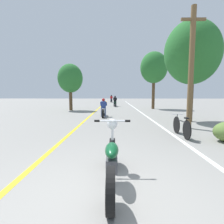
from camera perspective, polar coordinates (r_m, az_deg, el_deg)
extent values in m
plane|color=gray|center=(3.02, -2.11, -26.65)|extent=(120.00, 120.00, 0.00)
cube|color=yellow|center=(15.21, -6.02, -0.24)|extent=(0.14, 48.00, 0.01)
cube|color=white|center=(15.28, 9.67, -0.27)|extent=(0.14, 48.00, 0.01)
cylinder|color=brown|center=(9.02, 24.44, 12.69)|extent=(0.24, 0.24, 5.55)
cube|color=brown|center=(9.54, 25.05, 25.74)|extent=(1.10, 0.10, 0.12)
cylinder|color=#513A23|center=(11.28, 24.21, 4.76)|extent=(0.32, 0.32, 3.00)
ellipsoid|color=#286B2D|center=(11.53, 24.76, 17.28)|extent=(3.16, 2.85, 3.64)
cylinder|color=#513A23|center=(19.68, 13.34, 6.18)|extent=(0.32, 0.32, 3.54)
ellipsoid|color=#286B2D|center=(19.89, 13.53, 13.96)|extent=(2.91, 2.62, 3.35)
cylinder|color=#513A23|center=(17.82, -13.33, 4.37)|extent=(0.32, 0.32, 2.39)
ellipsoid|color=#286B2D|center=(17.88, -13.48, 10.67)|extent=(2.43, 2.19, 2.79)
cylinder|color=black|center=(4.00, 0.13, -13.12)|extent=(0.12, 0.64, 0.64)
cylinder|color=black|center=(2.60, -0.40, -24.20)|extent=(0.12, 0.64, 0.64)
ellipsoid|color=#0C4723|center=(3.17, -0.07, -12.29)|extent=(0.24, 0.68, 0.21)
cube|color=#4C4C51|center=(3.26, -0.07, -16.67)|extent=(0.20, 0.36, 0.24)
cylinder|color=silver|center=(3.81, 0.11, -8.26)|extent=(0.06, 0.23, 0.76)
cylinder|color=silver|center=(3.64, 0.09, -2.93)|extent=(0.64, 0.04, 0.04)
cylinder|color=black|center=(3.66, -4.93, -2.91)|extent=(0.11, 0.05, 0.05)
cylinder|color=black|center=(3.65, 5.12, -2.93)|extent=(0.11, 0.05, 0.05)
sphere|color=silver|center=(3.75, 0.11, -3.93)|extent=(0.23, 0.23, 0.23)
cylinder|color=black|center=(13.22, -2.60, 0.13)|extent=(0.12, 0.59, 0.59)
cylinder|color=black|center=(11.86, -3.01, -0.53)|extent=(0.12, 0.59, 0.59)
cube|color=silver|center=(12.52, -2.80, 0.64)|extent=(0.20, 0.88, 0.28)
cylinder|color=silver|center=(13.07, -2.64, 2.91)|extent=(0.50, 0.03, 0.03)
cylinder|color=slate|center=(12.50, -3.40, -0.15)|extent=(0.11, 0.11, 0.62)
cylinder|color=slate|center=(12.48, -2.21, -0.16)|extent=(0.11, 0.11, 0.62)
cube|color=navy|center=(12.47, -2.81, 2.39)|extent=(0.34, 0.27, 0.51)
cylinder|color=navy|center=(12.64, -3.67, 2.65)|extent=(0.08, 0.41, 0.32)
cylinder|color=navy|center=(12.62, -1.86, 2.65)|extent=(0.08, 0.41, 0.32)
sphere|color=#B21919|center=(12.50, -2.81, 4.00)|extent=(0.21, 0.21, 0.21)
cylinder|color=black|center=(23.62, 1.00, 2.72)|extent=(0.12, 0.62, 0.62)
cylinder|color=black|center=(22.11, 1.00, 2.50)|extent=(0.12, 0.62, 0.62)
cube|color=#0C4723|center=(22.86, 1.00, 3.06)|extent=(0.20, 0.97, 0.28)
cylinder|color=silver|center=(23.49, 1.00, 4.32)|extent=(0.50, 0.03, 0.03)
cylinder|color=#282D3D|center=(22.81, 0.67, 2.62)|extent=(0.11, 0.11, 0.63)
cylinder|color=#282D3D|center=(22.82, 1.32, 2.62)|extent=(0.11, 0.11, 0.63)
cube|color=black|center=(22.82, 1.00, 4.11)|extent=(0.34, 0.28, 0.58)
cylinder|color=black|center=(22.98, 0.50, 4.26)|extent=(0.08, 0.46, 0.35)
cylinder|color=black|center=(22.98, 1.50, 4.26)|extent=(0.08, 0.46, 0.35)
sphere|color=black|center=(22.85, 1.00, 5.07)|extent=(0.21, 0.21, 0.21)
cylinder|color=black|center=(35.45, -0.19, 3.83)|extent=(0.12, 0.68, 0.68)
cylinder|color=black|center=(33.93, -0.24, 3.73)|extent=(0.12, 0.68, 0.68)
cube|color=navy|center=(34.68, -0.21, 4.08)|extent=(0.20, 0.97, 0.28)
cylinder|color=silver|center=(35.33, -0.19, 4.94)|extent=(0.50, 0.03, 0.03)
cylinder|color=#282D3D|center=(34.64, -0.43, 3.76)|extent=(0.11, 0.11, 0.66)
cylinder|color=#282D3D|center=(34.64, 0.00, 3.76)|extent=(0.11, 0.11, 0.66)
cube|color=red|center=(34.65, -0.22, 4.76)|extent=(0.34, 0.27, 0.56)
cylinder|color=red|center=(34.81, -0.54, 4.85)|extent=(0.08, 0.45, 0.35)
cylinder|color=red|center=(34.81, 0.12, 4.85)|extent=(0.08, 0.45, 0.35)
sphere|color=black|center=(34.68, -0.21, 5.41)|extent=(0.25, 0.25, 0.25)
cylinder|color=black|center=(7.74, 20.29, -3.96)|extent=(0.04, 0.70, 0.70)
cylinder|color=black|center=(6.78, 23.24, -5.44)|extent=(0.04, 0.70, 0.70)
cylinder|color=black|center=(7.22, 21.74, -2.74)|extent=(0.04, 0.84, 0.04)
cylinder|color=black|center=(6.81, 23.06, -3.59)|extent=(0.03, 0.03, 0.42)
cube|color=black|center=(6.78, 23.13, -1.84)|extent=(0.10, 0.20, 0.05)
cylinder|color=black|center=(7.66, 20.48, -2.35)|extent=(0.03, 0.03, 0.45)
cylinder|color=silver|center=(7.64, 20.54, -0.66)|extent=(0.44, 0.03, 0.03)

